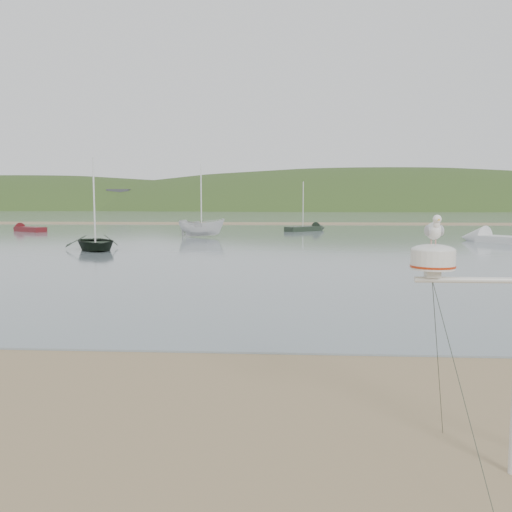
# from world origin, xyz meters

# --- Properties ---
(ground) EXTENTS (560.00, 560.00, 0.00)m
(ground) POSITION_xyz_m (0.00, 0.00, 0.00)
(ground) COLOR #88704E
(ground) RESTS_ON ground
(water) EXTENTS (560.00, 256.00, 0.04)m
(water) POSITION_xyz_m (0.00, 132.00, 0.02)
(water) COLOR slate
(water) RESTS_ON ground
(sandbar) EXTENTS (560.00, 7.00, 0.07)m
(sandbar) POSITION_xyz_m (0.00, 70.00, 0.07)
(sandbar) COLOR #88704E
(sandbar) RESTS_ON water
(hill_ridge) EXTENTS (620.00, 180.00, 80.00)m
(hill_ridge) POSITION_xyz_m (18.52, 235.00, -19.70)
(hill_ridge) COLOR #273D18
(hill_ridge) RESTS_ON ground
(far_cottages) EXTENTS (294.40, 6.30, 8.00)m
(far_cottages) POSITION_xyz_m (3.00, 196.00, 4.00)
(far_cottages) COLOR beige
(far_cottages) RESTS_ON ground
(boat_dark) EXTENTS (3.41, 2.43, 4.69)m
(boat_dark) POSITION_xyz_m (-9.93, 26.70, 2.38)
(boat_dark) COLOR black
(boat_dark) RESTS_ON water
(boat_white) EXTENTS (1.89, 1.86, 4.20)m
(boat_white) POSITION_xyz_m (-5.31, 39.78, 2.14)
(boat_white) COLOR silver
(boat_white) RESTS_ON water
(sailboat_white_near) EXTENTS (6.32, 7.64, 7.95)m
(sailboat_white_near) POSITION_xyz_m (17.67, 35.42, 0.30)
(sailboat_white_near) COLOR silver
(sailboat_white_near) RESTS_ON ground
(sailboat_dark_mid) EXTENTS (4.90, 4.86, 5.57)m
(sailboat_dark_mid) POSITION_xyz_m (4.63, 51.05, 0.30)
(sailboat_dark_mid) COLOR black
(sailboat_dark_mid) RESTS_ON ground
(dinghy_red_far) EXTENTS (5.16, 3.94, 1.29)m
(dinghy_red_far) POSITION_xyz_m (-25.35, 48.08, 0.29)
(dinghy_red_far) COLOR #521216
(dinghy_red_far) RESTS_ON ground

